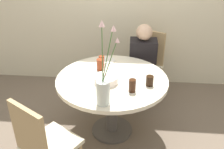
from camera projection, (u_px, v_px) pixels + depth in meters
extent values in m
plane|color=#6B5B4C|center=(112.00, 130.00, 2.92)|extent=(16.00, 16.00, 0.00)
cylinder|color=beige|center=(112.00, 80.00, 2.60)|extent=(1.16, 1.16, 0.04)
cylinder|color=#4C4742|center=(112.00, 106.00, 2.76)|extent=(0.13, 0.13, 0.63)
cylinder|color=#4C4742|center=(112.00, 129.00, 2.92)|extent=(0.47, 0.47, 0.03)
cube|color=beige|center=(144.00, 69.00, 3.36)|extent=(0.53, 0.53, 0.04)
cube|color=tan|center=(151.00, 47.00, 3.38)|extent=(0.36, 0.20, 0.46)
cylinder|color=tan|center=(127.00, 86.00, 3.42)|extent=(0.03, 0.03, 0.42)
cylinder|color=tan|center=(150.00, 93.00, 3.26)|extent=(0.03, 0.03, 0.42)
cylinder|color=tan|center=(138.00, 76.00, 3.68)|extent=(0.03, 0.03, 0.42)
cylinder|color=tan|center=(159.00, 82.00, 3.52)|extent=(0.03, 0.03, 0.42)
cube|color=beige|center=(51.00, 144.00, 2.12)|extent=(0.55, 0.55, 0.04)
cube|color=tan|center=(29.00, 133.00, 1.87)|extent=(0.34, 0.23, 0.46)
cylinder|color=tan|center=(56.00, 144.00, 2.44)|extent=(0.03, 0.03, 0.42)
cylinder|color=white|center=(106.00, 79.00, 2.49)|extent=(0.24, 0.24, 0.07)
cylinder|color=#E54C4C|center=(106.00, 74.00, 2.46)|extent=(0.01, 0.01, 0.04)
cylinder|color=silver|center=(103.00, 93.00, 2.13)|extent=(0.12, 0.12, 0.22)
cylinder|color=#4C7538|center=(102.00, 53.00, 2.01)|extent=(0.02, 0.10, 0.47)
cone|color=beige|center=(102.00, 23.00, 1.94)|extent=(0.05, 0.05, 0.05)
cylinder|color=#4C7538|center=(110.00, 61.00, 2.02)|extent=(0.12, 0.08, 0.35)
cone|color=beige|center=(117.00, 40.00, 1.97)|extent=(0.04, 0.04, 0.04)
cylinder|color=#4C7538|center=(108.00, 55.00, 2.02)|extent=(0.09, 0.11, 0.43)
cone|color=beige|center=(114.00, 28.00, 1.95)|extent=(0.04, 0.04, 0.05)
cylinder|color=silver|center=(107.00, 60.00, 2.96)|extent=(0.20, 0.20, 0.01)
cylinder|color=maroon|center=(100.00, 65.00, 2.72)|extent=(0.08, 0.08, 0.13)
cylinder|color=#33190C|center=(132.00, 86.00, 2.33)|extent=(0.07, 0.07, 0.13)
cylinder|color=maroon|center=(102.00, 61.00, 2.81)|extent=(0.06, 0.06, 0.12)
cylinder|color=black|center=(150.00, 81.00, 2.43)|extent=(0.07, 0.07, 0.10)
cube|color=#383333|center=(141.00, 85.00, 3.40)|extent=(0.31, 0.24, 0.46)
cube|color=black|center=(143.00, 55.00, 3.19)|extent=(0.34, 0.24, 0.42)
sphere|color=#D1A889|center=(144.00, 32.00, 3.05)|extent=(0.20, 0.20, 0.20)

